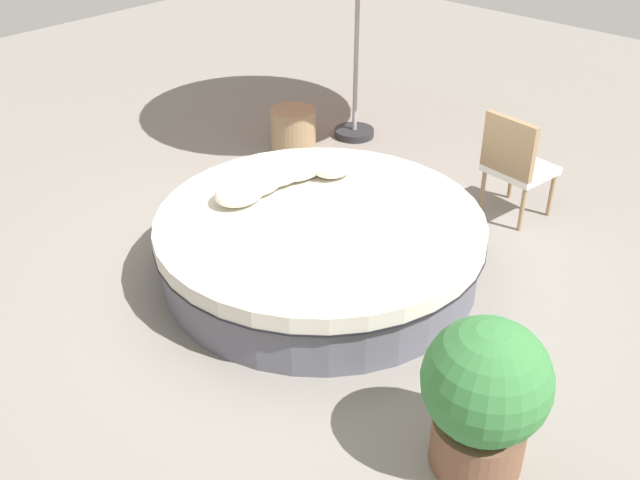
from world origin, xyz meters
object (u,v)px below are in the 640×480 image
(round_bed, at_px, (320,245))
(throw_pillow_0, at_px, (332,164))
(planter, at_px, (485,393))
(patio_chair, at_px, (515,161))
(throw_pillow_2, at_px, (277,172))
(throw_pillow_3, at_px, (259,182))
(throw_pillow_1, at_px, (303,167))
(side_table, at_px, (293,131))
(throw_pillow_4, at_px, (240,192))

(round_bed, distance_m, throw_pillow_0, 0.81)
(planter, bearing_deg, round_bed, -112.74)
(patio_chair, bearing_deg, throw_pillow_0, -122.87)
(round_bed, xyz_separation_m, throw_pillow_2, (-0.20, -0.67, 0.34))
(throw_pillow_0, distance_m, throw_pillow_2, 0.48)
(throw_pillow_2, height_order, patio_chair, patio_chair)
(throw_pillow_3, bearing_deg, planter, 73.02)
(throw_pillow_1, height_order, side_table, throw_pillow_1)
(planter, bearing_deg, throw_pillow_4, -102.46)
(throw_pillow_3, relative_size, planter, 0.49)
(planter, bearing_deg, patio_chair, -153.26)
(throw_pillow_2, bearing_deg, round_bed, 73.07)
(throw_pillow_0, distance_m, throw_pillow_4, 0.88)
(throw_pillow_2, bearing_deg, throw_pillow_4, 5.55)
(throw_pillow_4, distance_m, planter, 2.66)
(round_bed, height_order, side_table, round_bed)
(throw_pillow_1, relative_size, side_table, 1.16)
(throw_pillow_4, xyz_separation_m, side_table, (-1.78, -1.15, -0.38))
(round_bed, distance_m, throw_pillow_4, 0.76)
(round_bed, xyz_separation_m, side_table, (-1.53, -1.78, -0.03))
(throw_pillow_3, relative_size, patio_chair, 0.49)
(side_table, bearing_deg, throw_pillow_2, 39.95)
(throw_pillow_3, xyz_separation_m, throw_pillow_4, (0.22, 0.02, -0.00))
(side_table, bearing_deg, patio_chair, 96.89)
(throw_pillow_3, height_order, planter, planter)
(throw_pillow_0, bearing_deg, throw_pillow_3, -20.29)
(round_bed, bearing_deg, throw_pillow_2, -106.93)
(throw_pillow_1, bearing_deg, throw_pillow_2, -21.58)
(throw_pillow_3, bearing_deg, throw_pillow_2, -173.26)
(throw_pillow_1, height_order, throw_pillow_4, throw_pillow_4)
(throw_pillow_4, bearing_deg, round_bed, 112.00)
(planter, xyz_separation_m, side_table, (-2.35, -3.75, -0.29))
(patio_chair, xyz_separation_m, side_table, (0.29, -2.42, -0.33))
(throw_pillow_2, bearing_deg, planter, 68.69)
(throw_pillow_0, xyz_separation_m, throw_pillow_4, (0.86, -0.22, -0.01))
(throw_pillow_1, xyz_separation_m, throw_pillow_3, (0.46, -0.06, 0.02))
(throw_pillow_2, distance_m, throw_pillow_4, 0.46)
(throw_pillow_0, relative_size, planter, 0.41)
(patio_chair, bearing_deg, throw_pillow_3, -116.84)
(round_bed, xyz_separation_m, throw_pillow_3, (0.03, -0.64, 0.35))
(throw_pillow_1, height_order, planter, planter)
(throw_pillow_0, height_order, planter, planter)
(throw_pillow_0, relative_size, throw_pillow_1, 0.73)
(throw_pillow_1, bearing_deg, throw_pillow_4, -3.73)
(throw_pillow_0, bearing_deg, throw_pillow_4, -14.20)
(throw_pillow_2, relative_size, side_table, 1.10)
(throw_pillow_2, xyz_separation_m, throw_pillow_3, (0.23, 0.03, 0.01))
(throw_pillow_0, xyz_separation_m, side_table, (-0.92, -1.37, -0.39))
(throw_pillow_3, xyz_separation_m, side_table, (-1.55, -1.13, -0.38))
(round_bed, bearing_deg, throw_pillow_0, -145.86)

